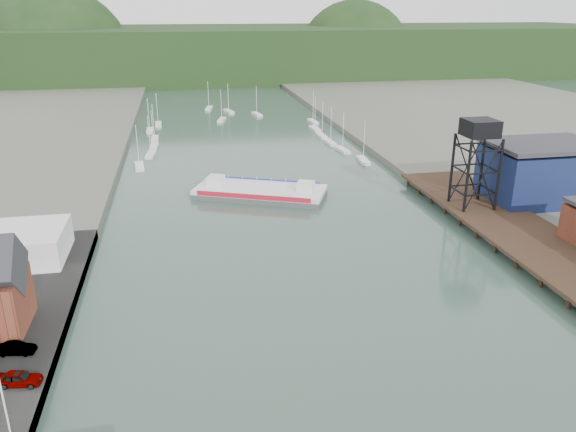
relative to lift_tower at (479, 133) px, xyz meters
name	(u,v)px	position (x,y,z in m)	size (l,w,h in m)	color
east_pier	(520,231)	(2.00, -13.00, -13.75)	(14.00, 70.00, 2.45)	black
white_shed	(2,246)	(-79.00, -8.00, -11.80)	(18.00, 12.00, 4.50)	silver
flagpole	(0,385)	(-68.00, -48.00, -8.05)	(0.16, 0.16, 12.00)	silver
lift_tower	(479,133)	(0.00, 0.00, 0.00)	(6.50, 6.50, 16.00)	black
blue_shed	(541,173)	(15.00, 2.00, -8.59)	(20.50, 14.50, 11.30)	#0D193A
marina_sailboats	(238,133)	(-34.92, 80.46, -15.30)	(57.71, 92.65, 0.90)	silver
distant_hills	(200,56)	(-38.98, 243.35, -5.27)	(500.00, 120.00, 80.00)	black
chain_ferry	(260,191)	(-36.88, 18.76, -14.56)	(28.40, 20.18, 3.80)	#47484A
car_west_a	(19,378)	(-69.33, -39.67, -13.30)	(1.76, 4.39, 1.49)	#999999
car_west_b	(16,349)	(-70.97, -34.00, -13.39)	(1.39, 3.99, 1.31)	#999999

